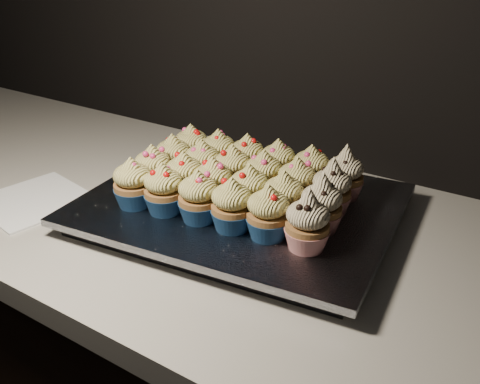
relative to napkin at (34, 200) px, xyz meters
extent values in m
cube|color=beige|center=(0.45, 0.14, -0.02)|extent=(2.44, 0.64, 0.04)
cube|color=white|center=(0.00, 0.00, 0.00)|extent=(0.20, 0.20, 0.00)
cube|color=black|center=(0.34, 0.15, 0.01)|extent=(0.49, 0.40, 0.02)
cube|color=silver|center=(0.34, 0.15, 0.03)|extent=(0.54, 0.44, 0.01)
cone|color=navy|center=(0.21, 0.04, 0.05)|extent=(0.06, 0.06, 0.03)
ellipsoid|color=#F1E17A|center=(0.21, 0.04, 0.09)|extent=(0.06, 0.06, 0.04)
cone|color=#F1E17A|center=(0.21, 0.04, 0.11)|extent=(0.03, 0.03, 0.02)
cone|color=navy|center=(0.26, 0.05, 0.05)|extent=(0.06, 0.06, 0.03)
ellipsoid|color=#F1E17A|center=(0.26, 0.05, 0.09)|extent=(0.06, 0.06, 0.04)
cone|color=#F1E17A|center=(0.26, 0.05, 0.11)|extent=(0.03, 0.03, 0.02)
cone|color=navy|center=(0.32, 0.06, 0.05)|extent=(0.06, 0.06, 0.03)
ellipsoid|color=#F1E17A|center=(0.32, 0.06, 0.09)|extent=(0.06, 0.06, 0.04)
cone|color=#F1E17A|center=(0.32, 0.06, 0.11)|extent=(0.03, 0.03, 0.02)
cone|color=navy|center=(0.38, 0.06, 0.05)|extent=(0.06, 0.06, 0.03)
ellipsoid|color=#F1E17A|center=(0.38, 0.06, 0.09)|extent=(0.06, 0.06, 0.04)
cone|color=#F1E17A|center=(0.38, 0.06, 0.11)|extent=(0.03, 0.03, 0.02)
cone|color=navy|center=(0.44, 0.07, 0.05)|extent=(0.06, 0.06, 0.03)
ellipsoid|color=#F1E17A|center=(0.44, 0.07, 0.09)|extent=(0.06, 0.06, 0.04)
cone|color=#F1E17A|center=(0.44, 0.07, 0.11)|extent=(0.03, 0.03, 0.02)
cone|color=#B41A19|center=(0.50, 0.08, 0.05)|extent=(0.06, 0.06, 0.03)
ellipsoid|color=beige|center=(0.50, 0.08, 0.09)|extent=(0.06, 0.06, 0.04)
cone|color=beige|center=(0.50, 0.08, 0.11)|extent=(0.03, 0.03, 0.03)
cone|color=navy|center=(0.20, 0.10, 0.05)|extent=(0.06, 0.06, 0.03)
ellipsoid|color=#F1E17A|center=(0.20, 0.10, 0.09)|extent=(0.06, 0.06, 0.04)
cone|color=#F1E17A|center=(0.20, 0.10, 0.11)|extent=(0.03, 0.03, 0.02)
cone|color=navy|center=(0.26, 0.10, 0.05)|extent=(0.06, 0.06, 0.03)
ellipsoid|color=#F1E17A|center=(0.26, 0.10, 0.09)|extent=(0.06, 0.06, 0.04)
cone|color=#F1E17A|center=(0.26, 0.10, 0.11)|extent=(0.03, 0.03, 0.02)
cone|color=navy|center=(0.31, 0.11, 0.05)|extent=(0.06, 0.06, 0.03)
ellipsoid|color=#F1E17A|center=(0.31, 0.11, 0.09)|extent=(0.06, 0.06, 0.04)
cone|color=#F1E17A|center=(0.31, 0.11, 0.11)|extent=(0.03, 0.03, 0.02)
cone|color=navy|center=(0.38, 0.12, 0.05)|extent=(0.06, 0.06, 0.03)
ellipsoid|color=#F1E17A|center=(0.38, 0.12, 0.09)|extent=(0.06, 0.06, 0.04)
cone|color=#F1E17A|center=(0.38, 0.12, 0.11)|extent=(0.03, 0.03, 0.02)
cone|color=navy|center=(0.43, 0.13, 0.05)|extent=(0.06, 0.06, 0.03)
ellipsoid|color=#F1E17A|center=(0.43, 0.13, 0.09)|extent=(0.06, 0.06, 0.04)
cone|color=#F1E17A|center=(0.43, 0.13, 0.11)|extent=(0.03, 0.03, 0.02)
cone|color=#B41A19|center=(0.49, 0.13, 0.05)|extent=(0.06, 0.06, 0.03)
ellipsoid|color=beige|center=(0.49, 0.13, 0.09)|extent=(0.06, 0.06, 0.04)
cone|color=beige|center=(0.49, 0.13, 0.11)|extent=(0.03, 0.03, 0.03)
cone|color=navy|center=(0.19, 0.16, 0.05)|extent=(0.06, 0.06, 0.03)
ellipsoid|color=#F1E17A|center=(0.19, 0.16, 0.09)|extent=(0.06, 0.06, 0.04)
cone|color=#F1E17A|center=(0.19, 0.16, 0.11)|extent=(0.03, 0.03, 0.02)
cone|color=navy|center=(0.25, 0.16, 0.05)|extent=(0.06, 0.06, 0.03)
ellipsoid|color=#F1E17A|center=(0.25, 0.16, 0.09)|extent=(0.06, 0.06, 0.04)
cone|color=#F1E17A|center=(0.25, 0.16, 0.11)|extent=(0.03, 0.03, 0.02)
cone|color=navy|center=(0.31, 0.17, 0.05)|extent=(0.06, 0.06, 0.03)
ellipsoid|color=#F1E17A|center=(0.31, 0.17, 0.09)|extent=(0.06, 0.06, 0.04)
cone|color=#F1E17A|center=(0.31, 0.17, 0.11)|extent=(0.03, 0.03, 0.02)
cone|color=navy|center=(0.37, 0.18, 0.05)|extent=(0.06, 0.06, 0.03)
ellipsoid|color=#F1E17A|center=(0.37, 0.18, 0.09)|extent=(0.06, 0.06, 0.04)
cone|color=#F1E17A|center=(0.37, 0.18, 0.11)|extent=(0.03, 0.03, 0.02)
cone|color=navy|center=(0.42, 0.18, 0.05)|extent=(0.06, 0.06, 0.03)
ellipsoid|color=#F1E17A|center=(0.42, 0.18, 0.09)|extent=(0.06, 0.06, 0.04)
cone|color=#F1E17A|center=(0.42, 0.18, 0.11)|extent=(0.03, 0.03, 0.02)
cone|color=#B41A19|center=(0.48, 0.19, 0.05)|extent=(0.06, 0.06, 0.03)
ellipsoid|color=beige|center=(0.48, 0.19, 0.09)|extent=(0.06, 0.06, 0.04)
cone|color=beige|center=(0.48, 0.19, 0.11)|extent=(0.03, 0.03, 0.03)
cone|color=navy|center=(0.19, 0.22, 0.05)|extent=(0.06, 0.06, 0.03)
ellipsoid|color=#F1E17A|center=(0.19, 0.22, 0.09)|extent=(0.06, 0.06, 0.04)
cone|color=#F1E17A|center=(0.19, 0.22, 0.11)|extent=(0.03, 0.03, 0.02)
cone|color=navy|center=(0.25, 0.22, 0.05)|extent=(0.06, 0.06, 0.03)
ellipsoid|color=#F1E17A|center=(0.25, 0.22, 0.09)|extent=(0.06, 0.06, 0.04)
cone|color=#F1E17A|center=(0.25, 0.22, 0.11)|extent=(0.03, 0.03, 0.02)
cone|color=navy|center=(0.30, 0.23, 0.05)|extent=(0.06, 0.06, 0.03)
ellipsoid|color=#F1E17A|center=(0.30, 0.23, 0.09)|extent=(0.06, 0.06, 0.04)
cone|color=#F1E17A|center=(0.30, 0.23, 0.11)|extent=(0.03, 0.03, 0.02)
cone|color=navy|center=(0.36, 0.24, 0.05)|extent=(0.06, 0.06, 0.03)
ellipsoid|color=#F1E17A|center=(0.36, 0.24, 0.09)|extent=(0.06, 0.06, 0.04)
cone|color=#F1E17A|center=(0.36, 0.24, 0.11)|extent=(0.03, 0.03, 0.02)
cone|color=navy|center=(0.42, 0.24, 0.05)|extent=(0.06, 0.06, 0.03)
ellipsoid|color=#F1E17A|center=(0.42, 0.24, 0.09)|extent=(0.06, 0.06, 0.04)
cone|color=#F1E17A|center=(0.42, 0.24, 0.11)|extent=(0.03, 0.03, 0.02)
cone|color=#B41A19|center=(0.48, 0.25, 0.05)|extent=(0.06, 0.06, 0.03)
ellipsoid|color=beige|center=(0.48, 0.25, 0.09)|extent=(0.06, 0.06, 0.04)
cone|color=beige|center=(0.48, 0.25, 0.11)|extent=(0.03, 0.03, 0.03)
camera|label=1|loc=(0.77, -0.51, 0.43)|focal=40.00mm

